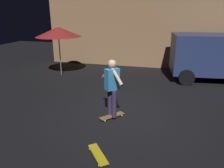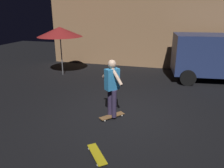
{
  "view_description": "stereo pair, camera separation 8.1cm",
  "coord_description": "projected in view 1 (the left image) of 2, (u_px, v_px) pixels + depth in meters",
  "views": [
    {
      "loc": [
        1.22,
        -5.74,
        2.99
      ],
      "look_at": [
        -0.24,
        -0.22,
        1.05
      ],
      "focal_mm": 34.61,
      "sensor_mm": 36.0,
      "label": 1
    },
    {
      "loc": [
        1.3,
        -5.72,
        2.99
      ],
      "look_at": [
        -0.24,
        -0.22,
        1.05
      ],
      "focal_mm": 34.61,
      "sensor_mm": 36.0,
      "label": 2
    }
  ],
  "objects": [
    {
      "name": "ground_plane",
      "position": [
        122.0,
        115.0,
        6.51
      ],
      "size": [
        28.0,
        28.0,
        0.0
      ],
      "primitive_type": "plane",
      "color": "black"
    },
    {
      "name": "low_building",
      "position": [
        158.0,
        30.0,
        12.97
      ],
      "size": [
        12.31,
        3.49,
        3.76
      ],
      "color": "#AD7F56",
      "rests_on": "ground_plane"
    },
    {
      "name": "skater",
      "position": [
        112.0,
        84.0,
        6.04
      ],
      "size": [
        0.79,
        0.72,
        1.67
      ],
      "color": "#382D4C",
      "rests_on": "skateboard_ridden"
    },
    {
      "name": "skateboard_spare",
      "position": [
        98.0,
        154.0,
        4.65
      ],
      "size": [
        0.64,
        0.73,
        0.07
      ],
      "color": "gold",
      "rests_on": "ground_plane"
    },
    {
      "name": "skateboard_ridden",
      "position": [
        112.0,
        116.0,
        6.35
      ],
      "size": [
        0.67,
        0.72,
        0.07
      ],
      "color": "olive",
      "rests_on": "ground_plane"
    },
    {
      "name": "patio_umbrella",
      "position": [
        58.0,
        32.0,
        9.99
      ],
      "size": [
        2.1,
        2.1,
        2.3
      ],
      "color": "slate",
      "rests_on": "ground_plane"
    }
  ]
}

